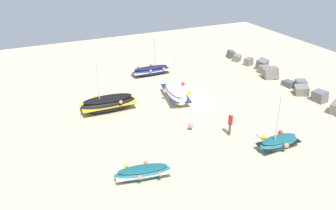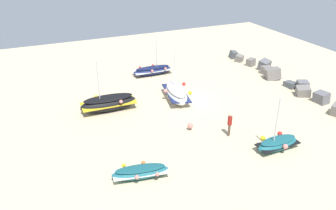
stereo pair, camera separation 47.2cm
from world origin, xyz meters
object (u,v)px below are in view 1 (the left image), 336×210
fishing_boat_2 (176,93)px  fishing_boat_3 (151,70)px  fishing_boat_1 (108,103)px  fishing_boat_0 (143,172)px  fishing_boat_4 (278,142)px  mooring_buoy_0 (191,126)px  person_walking (230,122)px

fishing_boat_2 → fishing_boat_3: bearing=-172.0°
fishing_boat_1 → fishing_boat_0: bearing=-93.2°
fishing_boat_3 → fishing_boat_4: fishing_boat_3 is taller
fishing_boat_0 → mooring_buoy_0: bearing=-133.9°
person_walking → fishing_boat_0: bearing=-114.4°
fishing_boat_2 → mooring_buoy_0: bearing=-3.1°
fishing_boat_0 → fishing_boat_2: (-9.12, 6.65, 0.23)m
person_walking → mooring_buoy_0: 2.92m
fishing_boat_3 → fishing_boat_0: bearing=65.7°
fishing_boat_2 → fishing_boat_4: fishing_boat_2 is taller
fishing_boat_3 → mooring_buoy_0: size_ratio=7.07×
person_walking → fishing_boat_4: bearing=-4.5°
person_walking → fishing_boat_1: bearing=-176.8°
fishing_boat_3 → fishing_boat_4: bearing=98.4°
fishing_boat_0 → person_walking: bearing=-154.7°
fishing_boat_0 → fishing_boat_3: 17.13m
fishing_boat_3 → mooring_buoy_0: (11.83, -1.74, -0.08)m
fishing_boat_1 → fishing_boat_4: fishing_boat_1 is taller
fishing_boat_2 → person_walking: size_ratio=2.60×
fishing_boat_3 → fishing_boat_4: (16.50, 2.46, -0.02)m
fishing_boat_2 → fishing_boat_3: (-6.50, 0.37, -0.14)m
fishing_boat_4 → person_walking: bearing=123.2°
fishing_boat_1 → mooring_buoy_0: fishing_boat_1 is taller
fishing_boat_3 → person_walking: bearing=91.9°
fishing_boat_0 → fishing_boat_1: bearing=-83.7°
fishing_boat_0 → fishing_boat_2: 11.30m
fishing_boat_1 → mooring_buoy_0: bearing=-49.9°
fishing_boat_2 → fishing_boat_4: (10.00, 2.83, -0.16)m
fishing_boat_1 → fishing_boat_2: bearing=-2.1°
fishing_boat_4 → mooring_buoy_0: 6.28m
fishing_boat_0 → fishing_boat_4: fishing_boat_4 is taller
fishing_boat_1 → mooring_buoy_0: 7.29m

